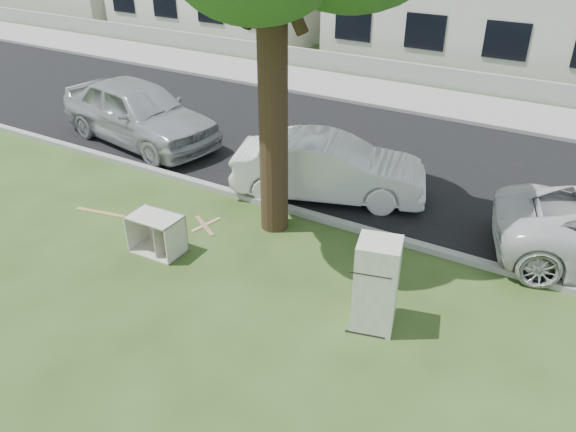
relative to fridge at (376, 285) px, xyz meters
The scene contains 13 objects.
ground 2.56m from the fridge, behind, with size 120.00×120.00×0.00m, color #2D4418.
road 6.49m from the fridge, 112.27° to the left, with size 120.00×7.00×0.01m, color black.
kerb_near 3.52m from the fridge, 135.32° to the left, with size 120.00×0.18×0.12m, color gray.
kerb_far 9.85m from the fridge, 104.40° to the left, with size 120.00×0.18×0.12m, color gray.
sidewalk 11.26m from the fridge, 102.56° to the left, with size 120.00×2.80×0.01m, color gray.
low_wall 12.81m from the fridge, 101.00° to the left, with size 120.00×0.15×0.70m, color gray.
fridge is the anchor object (origin of this frame).
cabinet 4.24m from the fridge, behind, with size 0.95×0.59×0.74m, color silver.
plank_a 6.30m from the fridge, behind, with size 1.14×0.09×0.02m, color #A98651.
plank_b 4.24m from the fridge, 165.48° to the left, with size 0.86×0.09×0.02m, color #A37955.
plank_c 4.25m from the fridge, 164.79° to the left, with size 0.71×0.08×0.02m, color tan.
car_center 4.29m from the fridge, 125.84° to the left, with size 1.42×4.08×1.34m, color silver.
car_left 9.05m from the fridge, 155.40° to the left, with size 1.94×4.82×1.64m, color #A1A4A8.
Camera 1 is at (4.68, -6.36, 5.72)m, focal length 35.00 mm.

